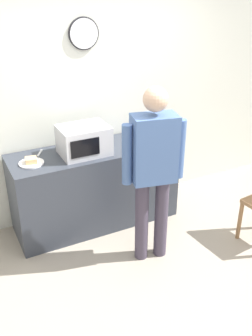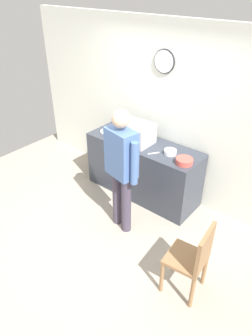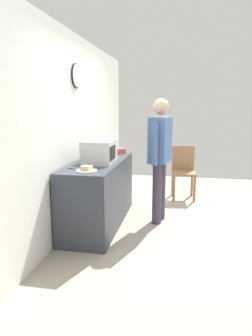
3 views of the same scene
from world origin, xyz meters
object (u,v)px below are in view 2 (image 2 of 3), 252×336
(person_standing, at_px, (121,164))
(microwave, at_px, (135,133))
(spoon_utensil, at_px, (123,129))
(salad_bowl, at_px, (170,152))
(fork_utensil, at_px, (154,153))
(cereal_bowl, at_px, (184,161))
(sandwich_plate, at_px, (108,131))
(wooden_chair, at_px, (193,258))

(person_standing, bearing_deg, microwave, 116.06)
(spoon_utensil, bearing_deg, microwave, -27.17)
(salad_bowl, height_order, fork_utensil, salad_bowl)
(salad_bowl, xyz_separation_m, spoon_utensil, (-1.02, 0.19, -0.03))
(microwave, distance_m, cereal_bowl, 0.89)
(microwave, distance_m, salad_bowl, 0.61)
(person_standing, bearing_deg, sandwich_plate, 140.39)
(spoon_utensil, height_order, person_standing, person_standing)
(microwave, height_order, fork_utensil, microwave)
(microwave, distance_m, fork_utensil, 0.45)
(salad_bowl, height_order, spoon_utensil, salad_bowl)
(spoon_utensil, height_order, wooden_chair, wooden_chair)
(sandwich_plate, relative_size, spoon_utensil, 1.45)
(microwave, xyz_separation_m, wooden_chair, (1.64, -1.10, -0.53))
(cereal_bowl, bearing_deg, sandwich_plate, 176.89)
(salad_bowl, distance_m, spoon_utensil, 1.04)
(cereal_bowl, relative_size, person_standing, 0.13)
(sandwich_plate, xyz_separation_m, wooden_chair, (2.20, -1.11, -0.40))
(microwave, relative_size, fork_utensil, 2.94)
(microwave, bearing_deg, wooden_chair, -33.96)
(cereal_bowl, relative_size, spoon_utensil, 1.37)
(salad_bowl, height_order, person_standing, person_standing)
(microwave, bearing_deg, salad_bowl, 2.31)
(sandwich_plate, relative_size, person_standing, 0.14)
(salad_bowl, bearing_deg, person_standing, -105.86)
(spoon_utensil, bearing_deg, cereal_bowl, -12.52)
(microwave, distance_m, wooden_chair, 2.05)
(microwave, height_order, wooden_chair, microwave)
(fork_utensil, height_order, person_standing, person_standing)
(sandwich_plate, distance_m, fork_utensil, 0.98)
(sandwich_plate, relative_size, cereal_bowl, 1.07)
(person_standing, relative_size, wooden_chair, 1.86)
(fork_utensil, distance_m, person_standing, 0.67)
(microwave, xyz_separation_m, person_standing, (0.38, -0.77, -0.03))
(microwave, relative_size, sandwich_plate, 2.02)
(sandwich_plate, height_order, wooden_chair, sandwich_plate)
(sandwich_plate, bearing_deg, salad_bowl, 1.02)
(cereal_bowl, height_order, spoon_utensil, cereal_bowl)
(person_standing, xyz_separation_m, wooden_chair, (1.26, -0.33, -0.50))
(salad_bowl, bearing_deg, fork_utensil, -144.35)
(salad_bowl, xyz_separation_m, cereal_bowl, (0.28, -0.10, 0.01))
(microwave, relative_size, salad_bowl, 2.84)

